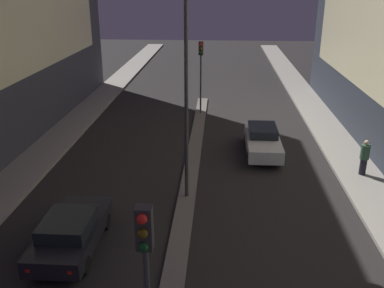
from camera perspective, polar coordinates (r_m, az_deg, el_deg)
median_strip at (r=21.41m, az=-0.16°, el=-3.86°), size 0.77×28.48×0.13m
traffic_light_near at (r=8.72m, az=-6.16°, el=-16.28°), size 0.32×0.42×5.05m
traffic_light_mid at (r=29.94m, az=1.19°, el=10.90°), size 0.32×0.42×5.05m
street_lamp at (r=17.00m, az=-0.80°, el=14.25°), size 0.60×0.60×9.79m
car_left_lane at (r=16.04m, az=-15.81°, el=-11.19°), size 1.91×4.44×1.44m
car_right_lane at (r=24.05m, az=9.39°, el=0.51°), size 1.79×4.79×1.47m
pedestrian_on_right_sidewalk at (r=22.30m, az=22.00°, el=-1.59°), size 0.43×0.43×1.77m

